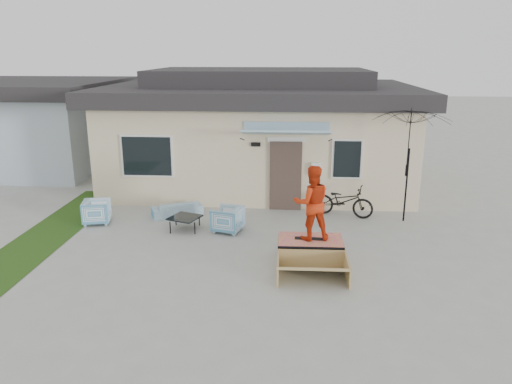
# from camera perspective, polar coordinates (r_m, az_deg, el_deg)

# --- Properties ---
(ground) EXTENTS (90.00, 90.00, 0.00)m
(ground) POSITION_cam_1_polar(r_m,az_deg,el_deg) (11.00, -2.26, -9.09)
(ground) COLOR #9D9E96
(ground) RESTS_ON ground
(grass_strip) EXTENTS (1.40, 8.00, 0.01)m
(grass_strip) POSITION_cam_1_polar(r_m,az_deg,el_deg) (14.26, -22.63, -4.35)
(grass_strip) COLOR #1F3F12
(grass_strip) RESTS_ON ground
(house) EXTENTS (10.80, 8.49, 4.10)m
(house) POSITION_cam_1_polar(r_m,az_deg,el_deg) (18.13, 0.46, 7.36)
(house) COLOR beige
(house) RESTS_ON ground
(neighbor_house) EXTENTS (8.60, 7.60, 3.50)m
(neighbor_house) POSITION_cam_1_polar(r_m,az_deg,el_deg) (23.23, -26.23, 7.25)
(neighbor_house) COLOR #A6B5C4
(neighbor_house) RESTS_ON ground
(loveseat) EXTENTS (1.50, 1.00, 0.57)m
(loveseat) POSITION_cam_1_polar(r_m,az_deg,el_deg) (14.61, -9.12, -1.65)
(loveseat) COLOR teal
(loveseat) RESTS_ON ground
(armchair_left) EXTENTS (0.82, 0.85, 0.74)m
(armchair_left) POSITION_cam_1_polar(r_m,az_deg,el_deg) (14.48, -17.94, -2.06)
(armchair_left) COLOR teal
(armchair_left) RESTS_ON ground
(armchair_right) EXTENTS (0.85, 0.88, 0.75)m
(armchair_right) POSITION_cam_1_polar(r_m,az_deg,el_deg) (13.17, -3.33, -3.02)
(armchair_right) COLOR teal
(armchair_right) RESTS_ON ground
(coffee_table) EXTENTS (0.95, 0.95, 0.36)m
(coffee_table) POSITION_cam_1_polar(r_m,az_deg,el_deg) (13.48, -8.21, -3.59)
(coffee_table) COLOR black
(coffee_table) RESTS_ON ground
(bicycle) EXTENTS (1.87, 1.14, 1.13)m
(bicycle) POSITION_cam_1_polar(r_m,az_deg,el_deg) (14.54, 10.06, -0.62)
(bicycle) COLOR black
(bicycle) RESTS_ON ground
(patio_umbrella) EXTENTS (2.64, 2.54, 2.20)m
(patio_umbrella) POSITION_cam_1_polar(r_m,az_deg,el_deg) (14.24, 17.22, 3.47)
(patio_umbrella) COLOR black
(patio_umbrella) RESTS_ON ground
(skate_ramp) EXTENTS (1.50, 1.98, 0.49)m
(skate_ramp) POSITION_cam_1_polar(r_m,az_deg,el_deg) (11.51, 6.30, -6.67)
(skate_ramp) COLOR #A48652
(skate_ramp) RESTS_ON ground
(skateboard) EXTENTS (0.74, 0.23, 0.05)m
(skateboard) POSITION_cam_1_polar(r_m,az_deg,el_deg) (11.46, 6.33, -5.34)
(skateboard) COLOR black
(skateboard) RESTS_ON skate_ramp
(skater) EXTENTS (0.95, 0.79, 1.72)m
(skater) POSITION_cam_1_polar(r_m,az_deg,el_deg) (11.17, 6.47, -1.12)
(skater) COLOR red
(skater) RESTS_ON skateboard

